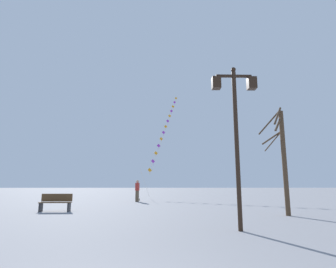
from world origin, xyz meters
TOP-DOWN VIEW (x-y plane):
  - ground_plane at (0.00, 20.00)m, footprint 160.00×160.00m
  - twin_lantern_lamp_post at (3.24, 6.14)m, footprint 1.47×0.28m
  - kite_train at (1.19, 29.63)m, footprint 4.24×15.18m
  - kite_flyer at (-1.06, 19.99)m, footprint 0.32×0.63m
  - bare_tree at (6.46, 10.05)m, footprint 1.20×2.23m
  - park_bench at (-4.65, 12.37)m, footprint 1.61×0.47m

SIDE VIEW (x-z plane):
  - ground_plane at x=0.00m, z-range 0.00..0.00m
  - park_bench at x=-4.65m, z-range 0.01..0.90m
  - kite_flyer at x=-1.06m, z-range 0.05..1.76m
  - bare_tree at x=6.46m, z-range 0.19..5.19m
  - twin_lantern_lamp_post at x=3.24m, z-range 0.99..6.24m
  - kite_train at x=1.19m, z-range 0.56..14.72m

